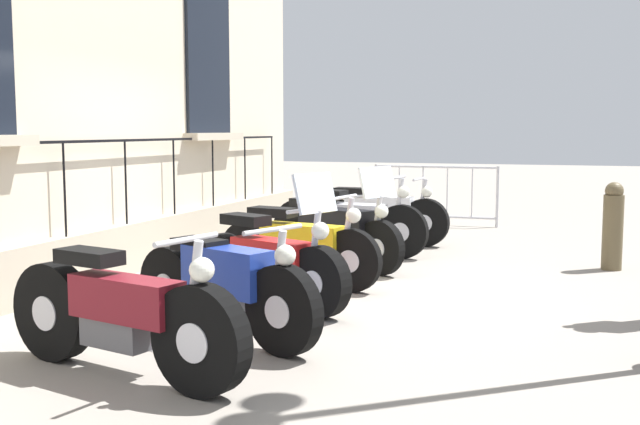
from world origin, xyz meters
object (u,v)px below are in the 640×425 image
motorcycle_blue (224,287)px  motorcycle_black (335,231)px  motorcycle_red (269,264)px  motorcycle_silver (349,222)px  bollard (613,226)px  motorcycle_white (376,215)px  crowd_barrier (435,193)px  motorcycle_maroon (122,316)px  motorcycle_yellow (298,247)px

motorcycle_blue → motorcycle_black: bearing=92.3°
motorcycle_red → motorcycle_silver: size_ratio=0.82×
bollard → motorcycle_white: bearing=160.7°
motorcycle_red → motorcycle_black: size_ratio=0.94×
motorcycle_blue → bollard: bearing=54.5°
motorcycle_silver → motorcycle_white: size_ratio=1.02×
motorcycle_black → crowd_barrier: (0.39, 4.59, 0.11)m
motorcycle_blue → motorcycle_white: 5.40m
motorcycle_maroon → motorcycle_blue: bearing=76.2°
motorcycle_maroon → motorcycle_blue: 1.07m
motorcycle_blue → motorcycle_silver: bearing=93.4°
motorcycle_maroon → motorcycle_black: bearing=88.4°
motorcycle_yellow → crowd_barrier: 5.75m
crowd_barrier → motorcycle_maroon: bearing=-93.3°
motorcycle_yellow → motorcycle_blue: bearing=-85.3°
bollard → motorcycle_yellow: bearing=-146.9°
motorcycle_yellow → bollard: 3.85m
motorcycle_red → bollard: (3.13, 3.12, 0.12)m
motorcycle_maroon → motorcycle_blue: (0.25, 1.04, 0.01)m
motorcycle_white → motorcycle_blue: bearing=-88.4°
motorcycle_silver → motorcycle_white: bearing=84.4°
motorcycle_red → motorcycle_black: motorcycle_red is taller
motorcycle_red → motorcycle_white: motorcycle_red is taller
motorcycle_black → motorcycle_white: bearing=90.6°
motorcycle_red → motorcycle_black: bearing=91.1°
motorcycle_maroon → motorcycle_white: 6.44m
motorcycle_maroon → motorcycle_silver: motorcycle_silver is taller
motorcycle_silver → crowd_barrier: size_ratio=1.01×
motorcycle_yellow → crowd_barrier: bearing=85.6°
motorcycle_white → bollard: bollard is taller
motorcycle_red → motorcycle_white: size_ratio=0.84×
motorcycle_maroon → crowd_barrier: 8.96m
motorcycle_red → motorcycle_yellow: size_ratio=0.94×
motorcycle_silver → bollard: motorcycle_silver is taller
motorcycle_white → crowd_barrier: size_ratio=0.99×
motorcycle_red → motorcycle_white: (-0.06, 4.24, 0.01)m
motorcycle_yellow → motorcycle_white: bearing=89.5°
crowd_barrier → bollard: 4.58m
motorcycle_black → motorcycle_maroon: bearing=-91.6°
motorcycle_blue → motorcycle_red: motorcycle_red is taller
motorcycle_maroon → motorcycle_black: motorcycle_black is taller
motorcycle_white → bollard: size_ratio=2.07×
motorcycle_maroon → motorcycle_red: size_ratio=1.15×
motorcycle_blue → motorcycle_white: (-0.15, 5.40, -0.01)m
motorcycle_blue → motorcycle_red: bearing=94.4°
motorcycle_maroon → crowd_barrier: (0.51, 8.95, 0.14)m
motorcycle_maroon → motorcycle_white: motorcycle_maroon is taller
motorcycle_blue → motorcycle_black: size_ratio=0.98×
motorcycle_red → motorcycle_black: 2.17m
motorcycle_maroon → motorcycle_blue: motorcycle_maroon is taller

